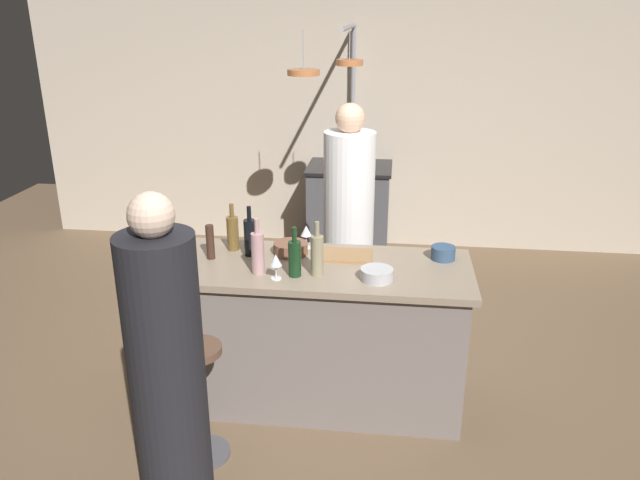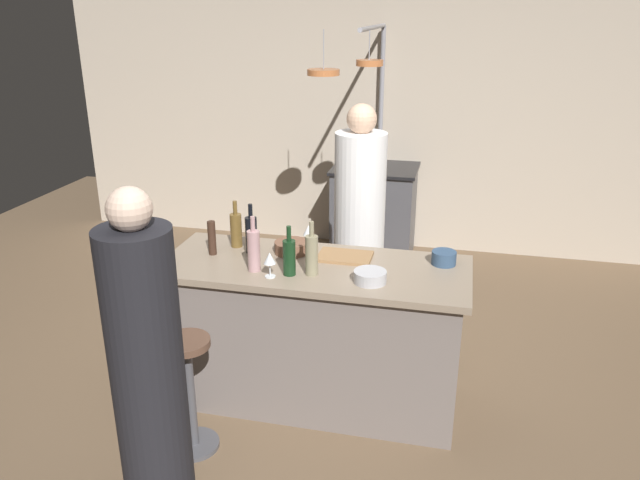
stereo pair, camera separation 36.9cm
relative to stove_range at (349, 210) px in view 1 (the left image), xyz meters
The scene contains 20 objects.
ground_plane 2.49m from the stove_range, 90.00° to the right, with size 9.00×9.00×0.00m, color brown.
back_wall 0.94m from the stove_range, 90.00° to the left, with size 6.40×0.16×2.60m, color #BCAD99.
kitchen_island 2.45m from the stove_range, 90.00° to the right, with size 1.80×0.72×0.90m.
stove_range is the anchor object (origin of this frame).
chef 1.60m from the stove_range, 85.83° to the right, with size 0.36×0.36×1.71m.
bar_stool_left 3.12m from the stove_range, 100.04° to the right, with size 0.28×0.28×0.68m.
guest_left 3.51m from the stove_range, 98.99° to the right, with size 0.34×0.34×1.61m.
overhead_pot_rack 1.21m from the stove_range, 101.06° to the right, with size 0.58×1.32×2.17m.
cutting_board 2.35m from the stove_range, 86.18° to the right, with size 0.32×0.22×0.02m, color #997047.
pepper_mill 2.57m from the stove_range, 104.74° to the right, with size 0.05×0.05×0.21m, color #382319.
wine_bottle_amber 2.40m from the stove_range, 103.47° to the right, with size 0.07×0.07×0.30m.
wine_bottle_red 2.67m from the stove_range, 92.24° to the right, with size 0.07×0.07×0.29m.
wine_bottle_rose 2.68m from the stove_range, 96.86° to the right, with size 0.07×0.07×0.32m.
wine_bottle_dark 2.45m from the stove_range, 100.11° to the right, with size 0.07×0.07×0.31m.
wine_bottle_white 2.65m from the stove_range, 89.59° to the right, with size 0.07×0.07×0.31m.
wine_glass_near_left_guest 2.26m from the stove_range, 92.64° to the right, with size 0.07×0.07×0.15m.
wine_glass_near_right_guest 2.74m from the stove_range, 94.24° to the right, with size 0.07×0.07×0.15m.
mixing_bowl_steel 2.68m from the stove_range, 82.30° to the right, with size 0.18×0.18×0.07m, color #B7B7BC.
mixing_bowl_blue 2.43m from the stove_range, 72.07° to the right, with size 0.14×0.14×0.08m, color #334C6B.
mixing_bowl_wooden 2.35m from the stove_range, 94.48° to the right, with size 0.21×0.21×0.07m, color brown.
Camera 1 is at (0.42, -3.28, 2.31)m, focal length 34.70 mm.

